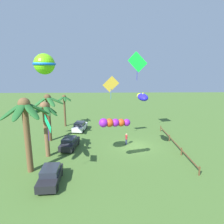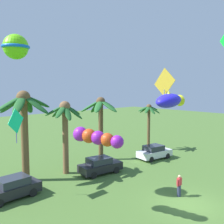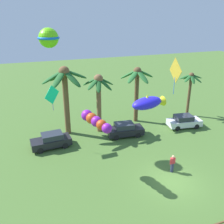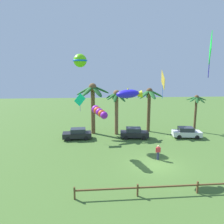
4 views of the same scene
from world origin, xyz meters
name	(u,v)px [view 1 (image 1 of 4)]	position (x,y,z in m)	size (l,w,h in m)	color
ground_plane	(136,146)	(0.00, 0.00, 0.00)	(120.00, 120.00, 0.00)	#476B2D
palm_tree_0	(48,106)	(2.46, 12.12, 5.08)	(4.33, 4.40, 6.82)	brown
palm_tree_1	(25,118)	(-6.15, 11.68, 5.63)	(4.96, 4.31, 7.60)	brown
palm_tree_2	(64,103)	(9.69, 11.40, 4.33)	(3.07, 2.80, 5.76)	brown
palm_tree_3	(45,117)	(-2.68, 10.94, 4.82)	(3.47, 3.35, 6.63)	brown
rail_fence	(175,143)	(-0.56, -5.15, 0.61)	(13.89, 0.12, 0.95)	brown
parked_car_0	(80,126)	(7.02, 8.40, 0.75)	(4.11, 2.25, 1.51)	silver
parked_car_1	(70,143)	(-0.43, 8.77, 0.75)	(4.08, 2.18, 1.51)	black
parked_car_2	(50,176)	(-8.34, 9.03, 0.75)	(4.00, 1.93, 1.51)	black
spectator_0	(126,139)	(0.66, 1.19, 0.81)	(0.55, 0.26, 1.59)	#2D3351
kite_diamond_0	(111,85)	(1.56, 3.30, 8.18)	(0.51, 2.23, 3.12)	gold
kite_diamond_1	(137,62)	(4.43, -0.62, 11.15)	(1.42, 2.65, 4.14)	#0FDB2E
kite_ball_2	(44,64)	(-7.69, 9.02, 10.62)	(2.14, 2.14, 1.71)	#6ADF16
kite_tube_3	(114,123)	(-5.43, 3.15, 4.88)	(1.68, 3.26, 1.07)	purple
kite_fish_4	(142,97)	(-2.73, -0.19, 7.12)	(2.50, 1.30, 1.03)	#281FEC
kite_diamond_5	(48,124)	(-7.86, 9.05, 5.46)	(1.50, 0.97, 2.43)	#12F28D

